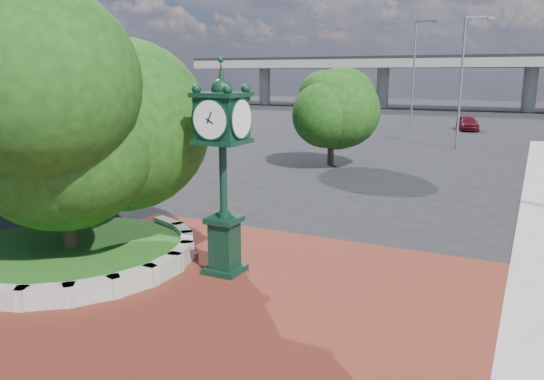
{
  "coord_description": "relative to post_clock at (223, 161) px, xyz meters",
  "views": [
    {
      "loc": [
        6.28,
        -10.07,
        5.1
      ],
      "look_at": [
        0.52,
        1.5,
        2.25
      ],
      "focal_mm": 35.0,
      "sensor_mm": 36.0,
      "label": 1
    }
  ],
  "objects": [
    {
      "name": "overpass",
      "position": [
        0.42,
        68.94,
        3.58
      ],
      "size": [
        90.0,
        12.0,
        7.5
      ],
      "color": "#9E9B93",
      "rests_on": "ground"
    },
    {
      "name": "grass_bed",
      "position": [
        -4.37,
        -1.06,
        -2.76
      ],
      "size": [
        6.1,
        6.1,
        0.4
      ],
      "primitive_type": "cylinder",
      "color": "#1F4714",
      "rests_on": "ground"
    },
    {
      "name": "planter_wall",
      "position": [
        -2.08,
        -1.06,
        -2.69
      ],
      "size": [
        2.96,
        6.77,
        0.54
      ],
      "color": "#9E9B93",
      "rests_on": "ground"
    },
    {
      "name": "tree_northwest",
      "position": [
        -12.37,
        3.94,
        1.16
      ],
      "size": [
        5.6,
        5.6,
        6.93
      ],
      "color": "#38281C",
      "rests_on": "ground"
    },
    {
      "name": "post_clock",
      "position": [
        0.0,
        0.0,
        0.0
      ],
      "size": [
        1.14,
        1.14,
        5.39
      ],
      "color": "black",
      "rests_on": "ground"
    },
    {
      "name": "street_lamp_near",
      "position": [
        2.28,
        27.12,
        2.18
      ],
      "size": [
        1.87,
        0.9,
        8.77
      ],
      "color": "slate",
      "rests_on": "ground"
    },
    {
      "name": "parked_car",
      "position": [
        1.26,
        40.26,
        -2.29
      ],
      "size": [
        2.65,
        4.23,
        1.34
      ],
      "primitive_type": "imported",
      "rotation": [
        0.0,
        0.0,
        0.29
      ],
      "color": "#560C17",
      "rests_on": "ground"
    },
    {
      "name": "tree_planter",
      "position": [
        -4.37,
        -1.06,
        0.76
      ],
      "size": [
        5.2,
        5.2,
        6.33
      ],
      "color": "#38281C",
      "rests_on": "ground"
    },
    {
      "name": "tree_street",
      "position": [
        -3.37,
        16.94,
        0.27
      ],
      "size": [
        4.4,
        4.4,
        5.45
      ],
      "color": "#38281C",
      "rests_on": "ground"
    },
    {
      "name": "ground",
      "position": [
        0.63,
        -1.06,
        -2.96
      ],
      "size": [
        200.0,
        200.0,
        0.0
      ],
      "primitive_type": "plane",
      "color": "black",
      "rests_on": "ground"
    },
    {
      "name": "plaza",
      "position": [
        0.63,
        -2.06,
        -2.94
      ],
      "size": [
        12.0,
        12.0,
        0.04
      ],
      "primitive_type": "cube",
      "color": "#632D17",
      "rests_on": "ground"
    },
    {
      "name": "street_lamp_far",
      "position": [
        -3.64,
        40.11,
        2.78
      ],
      "size": [
        2.15,
        0.8,
        9.81
      ],
      "color": "slate",
      "rests_on": "ground"
    }
  ]
}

